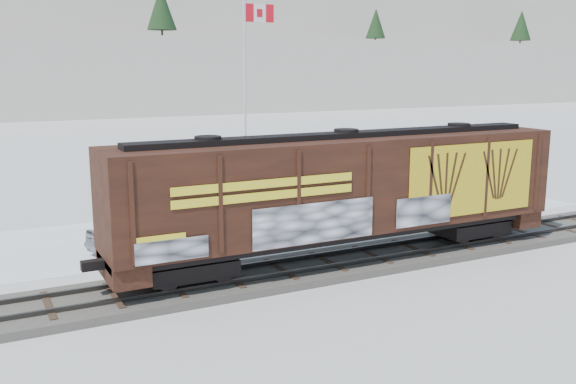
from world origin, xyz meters
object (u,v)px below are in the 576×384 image
hopper_railcar (345,188)px  car_dark (286,210)px  flagpole (247,126)px  car_silver (143,230)px  car_white (175,226)px

hopper_railcar → car_dark: (0.99, 6.89, -2.34)m
hopper_railcar → flagpole: flagpole is taller
flagpole → car_silver: bearing=-135.4°
car_dark → car_silver: bearing=104.3°
flagpole → car_silver: 12.20m
car_silver → car_dark: bearing=-102.4°
hopper_railcar → flagpole: bearing=81.4°
flagpole → car_dark: bearing=-98.9°
hopper_railcar → car_white: hopper_railcar is taller
car_silver → flagpole: bearing=-66.0°
car_white → car_dark: 5.90m
flagpole → car_white: flagpole is taller
car_white → car_dark: bearing=-78.8°
car_white → hopper_railcar: bearing=-139.0°
car_white → flagpole: bearing=-38.7°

